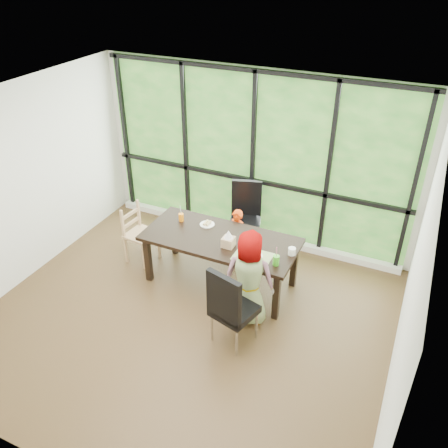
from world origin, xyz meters
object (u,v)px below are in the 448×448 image
(dining_table, at_px, (220,260))
(child_older, at_px, (248,278))
(chair_interior_leather, at_px, (235,305))
(child_toddler, at_px, (237,237))
(orange_cup, at_px, (181,217))
(white_mug, at_px, (292,251))
(plate_near, at_px, (252,256))
(tissue_box, at_px, (228,242))
(plate_far, at_px, (207,224))
(chair_end_beech, at_px, (141,234))
(chair_window_leather, at_px, (245,218))
(green_cup, at_px, (276,260))

(dining_table, relative_size, child_older, 1.62)
(dining_table, distance_m, chair_interior_leather, 1.14)
(child_toddler, bearing_deg, chair_interior_leather, -49.05)
(orange_cup, relative_size, white_mug, 1.18)
(plate_near, distance_m, tissue_box, 0.39)
(plate_far, bearing_deg, dining_table, -35.83)
(dining_table, distance_m, orange_cup, 0.83)
(chair_end_beech, height_order, plate_near, chair_end_beech)
(chair_window_leather, bearing_deg, plate_near, -81.67)
(chair_interior_leather, distance_m, child_older, 0.43)
(child_toddler, distance_m, plate_near, 1.01)
(plate_far, bearing_deg, white_mug, -8.44)
(plate_near, bearing_deg, plate_far, 152.64)
(chair_end_beech, distance_m, plate_far, 1.06)
(white_mug, bearing_deg, dining_table, -178.20)
(orange_cup, relative_size, tissue_box, 0.75)
(plate_far, xyz_separation_m, orange_cup, (-0.38, -0.06, 0.05))
(green_cup, xyz_separation_m, white_mug, (0.11, 0.29, -0.02))
(chair_end_beech, bearing_deg, plate_near, -91.10)
(orange_cup, xyz_separation_m, tissue_box, (0.87, -0.30, 0.01))
(child_older, bearing_deg, tissue_box, -50.73)
(plate_far, bearing_deg, chair_window_leather, 68.51)
(green_cup, relative_size, white_mug, 1.34)
(chair_window_leather, xyz_separation_m, plate_far, (-0.28, -0.72, 0.22))
(child_toddler, height_order, plate_near, child_toddler)
(chair_interior_leather, bearing_deg, plate_near, -69.05)
(chair_interior_leather, bearing_deg, tissue_box, -45.85)
(dining_table, height_order, tissue_box, tissue_box)
(plate_far, height_order, plate_near, plate_near)
(chair_interior_leather, relative_size, child_older, 0.84)
(chair_end_beech, distance_m, green_cup, 2.22)
(plate_far, relative_size, plate_near, 0.78)
(child_toddler, xyz_separation_m, child_older, (0.62, -1.09, 0.21))
(chair_interior_leather, distance_m, plate_near, 0.75)
(plate_far, xyz_separation_m, plate_near, (0.86, -0.45, 0.00))
(child_older, height_order, tissue_box, child_older)
(white_mug, bearing_deg, chair_window_leather, 137.91)
(plate_far, relative_size, green_cup, 1.60)
(child_older, relative_size, tissue_box, 8.48)
(orange_cup, distance_m, green_cup, 1.63)
(chair_interior_leather, bearing_deg, white_mug, -95.34)
(tissue_box, bearing_deg, green_cup, -9.92)
(dining_table, distance_m, child_toddler, 0.57)
(orange_cup, bearing_deg, child_older, -27.85)
(child_toddler, height_order, orange_cup, child_toddler)
(chair_interior_leather, relative_size, orange_cup, 9.42)
(chair_interior_leather, distance_m, child_toddler, 1.63)
(plate_near, bearing_deg, orange_cup, 162.60)
(chair_window_leather, distance_m, white_mug, 1.39)
(chair_window_leather, xyz_separation_m, child_older, (0.64, -1.47, 0.11))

